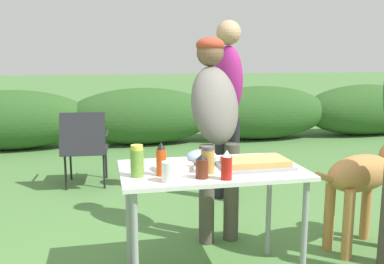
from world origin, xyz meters
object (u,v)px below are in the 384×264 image
(food_tray, at_px, (255,163))
(paper_cup_stack, at_px, (169,172))
(relish_jar, at_px, (137,161))
(spice_jar, at_px, (208,160))
(plate_stack, at_px, (173,166))
(folding_table, at_px, (211,180))
(hot_sauce_bottle, at_px, (161,160))
(mixing_bowl, at_px, (202,156))
(bbq_sauce_bottle, at_px, (202,167))
(standing_person_in_navy_coat, at_px, (215,115))
(standing_person_in_olive_jacket, at_px, (228,90))
(dog, at_px, (365,177))
(camp_chair_green_behind_table, at_px, (85,145))
(ketchup_bottle, at_px, (227,166))

(food_tray, bearing_deg, paper_cup_stack, -161.91)
(relish_jar, distance_m, spice_jar, 0.40)
(plate_stack, xyz_separation_m, paper_cup_stack, (-0.06, -0.26, 0.04))
(folding_table, distance_m, plate_stack, 0.25)
(paper_cup_stack, height_order, hot_sauce_bottle, hot_sauce_bottle)
(mixing_bowl, distance_m, bbq_sauce_bottle, 0.34)
(bbq_sauce_bottle, relative_size, standing_person_in_navy_coat, 0.09)
(relish_jar, bearing_deg, mixing_bowl, 27.65)
(food_tray, distance_m, standing_person_in_olive_jacket, 1.58)
(relish_jar, xyz_separation_m, standing_person_in_olive_jacket, (1.00, 1.57, 0.25))
(folding_table, relative_size, dog, 1.17)
(camp_chair_green_behind_table, bearing_deg, paper_cup_stack, -73.72)
(standing_person_in_olive_jacket, distance_m, dog, 1.51)
(plate_stack, xyz_separation_m, bbq_sauce_bottle, (0.12, -0.23, 0.05))
(mixing_bowl, distance_m, dog, 1.28)
(mixing_bowl, distance_m, camp_chair_green_behind_table, 2.24)
(plate_stack, xyz_separation_m, camp_chair_green_behind_table, (-0.60, 2.17, -0.29))
(food_tray, height_order, bbq_sauce_bottle, bbq_sauce_bottle)
(plate_stack, xyz_separation_m, dog, (1.45, 0.22, -0.22))
(plate_stack, distance_m, dog, 1.48)
(bbq_sauce_bottle, height_order, ketchup_bottle, ketchup_bottle)
(mixing_bowl, height_order, relish_jar, relish_jar)
(plate_stack, distance_m, spice_jar, 0.23)
(food_tray, bearing_deg, folding_table, 170.14)
(bbq_sauce_bottle, distance_m, dog, 1.43)
(relish_jar, height_order, dog, relish_jar)
(standing_person_in_navy_coat, height_order, standing_person_in_olive_jacket, standing_person_in_olive_jacket)
(folding_table, xyz_separation_m, ketchup_bottle, (0.02, -0.25, 0.15))
(ketchup_bottle, xyz_separation_m, dog, (1.20, 0.50, -0.28))
(food_tray, height_order, paper_cup_stack, paper_cup_stack)
(food_tray, distance_m, bbq_sauce_bottle, 0.40)
(plate_stack, bearing_deg, spice_jar, -35.43)
(folding_table, xyz_separation_m, spice_jar, (-0.05, -0.10, 0.15))
(food_tray, distance_m, mixing_bowl, 0.34)
(paper_cup_stack, bearing_deg, spice_jar, 27.42)
(standing_person_in_olive_jacket, bearing_deg, paper_cup_stack, -67.84)
(hot_sauce_bottle, height_order, dog, hot_sauce_bottle)
(plate_stack, height_order, relish_jar, relish_jar)
(plate_stack, xyz_separation_m, ketchup_bottle, (0.25, -0.28, 0.06))
(standing_person_in_olive_jacket, distance_m, camp_chair_green_behind_table, 1.67)
(paper_cup_stack, bearing_deg, standing_person_in_olive_jacket, 63.86)
(food_tray, bearing_deg, standing_person_in_navy_coat, 94.76)
(folding_table, height_order, relish_jar, relish_jar)
(mixing_bowl, height_order, bbq_sauce_bottle, bbq_sauce_bottle)
(food_tray, bearing_deg, spice_jar, -170.09)
(paper_cup_stack, distance_m, dog, 1.61)
(standing_person_in_olive_jacket, bearing_deg, camp_chair_green_behind_table, -159.37)
(standing_person_in_navy_coat, bearing_deg, standing_person_in_olive_jacket, 62.19)
(mixing_bowl, bearing_deg, standing_person_in_olive_jacket, 66.98)
(food_tray, bearing_deg, standing_person_in_olive_jacket, 79.55)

